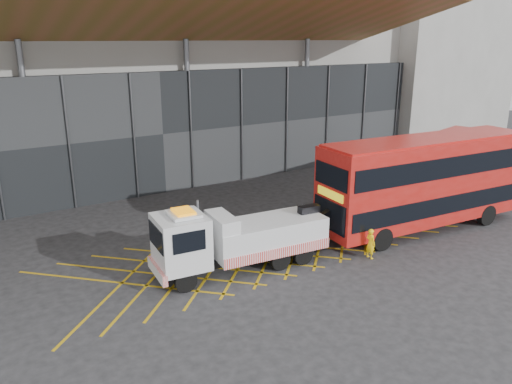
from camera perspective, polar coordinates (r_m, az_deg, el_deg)
ground_plane at (r=24.13m, az=-4.12°, el=-7.49°), size 120.00×120.00×0.00m
road_markings at (r=25.25m, az=0.69°, el=-6.27°), size 21.56×7.16×0.01m
construction_building at (r=39.69m, az=-15.15°, el=15.08°), size 55.00×23.97×18.00m
east_building at (r=55.15m, az=18.29°, el=16.33°), size 15.00×12.00×20.00m
recovery_truck at (r=22.33m, az=-2.28°, el=-5.31°), size 9.46×3.01×3.28m
bus_towed at (r=28.23m, az=18.79°, el=1.39°), size 12.66×4.00×5.07m
bus_second at (r=35.39m, az=20.23°, el=3.26°), size 9.85×4.56×3.91m
worker at (r=24.36m, az=12.96°, el=-5.76°), size 0.36×0.54×1.48m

